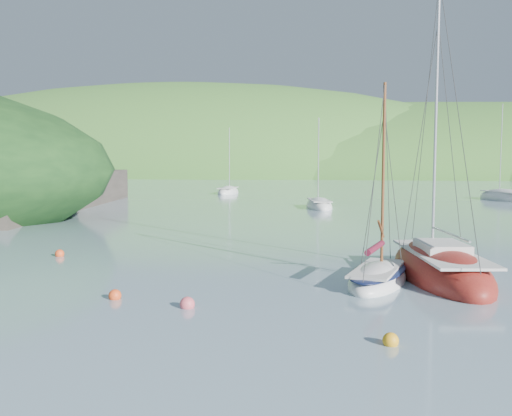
% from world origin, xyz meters
% --- Properties ---
extents(ground, '(700.00, 700.00, 0.00)m').
position_xyz_m(ground, '(0.00, 0.00, 0.00)').
color(ground, '#7590A1').
rests_on(ground, ground).
extents(shoreline_hills, '(690.00, 135.00, 56.00)m').
position_xyz_m(shoreline_hills, '(-9.66, 172.42, 0.00)').
color(shoreline_hills, '#2D6627').
rests_on(shoreline_hills, ground).
extents(daysailer_white, '(3.17, 5.81, 8.47)m').
position_xyz_m(daysailer_white, '(3.38, 6.65, 0.20)').
color(daysailer_white, silver).
rests_on(daysailer_white, ground).
extents(sloop_red, '(4.70, 9.44, 13.35)m').
position_xyz_m(sloop_red, '(5.90, 8.17, 0.24)').
color(sloop_red, maroon).
rests_on(sloop_red, ground).
extents(distant_sloop_a, '(3.85, 7.18, 9.74)m').
position_xyz_m(distant_sloop_a, '(-1.67, 40.44, 0.17)').
color(distant_sloop_a, silver).
rests_on(distant_sloop_a, ground).
extents(distant_sloop_b, '(6.19, 9.14, 12.32)m').
position_xyz_m(distant_sloop_b, '(18.94, 55.19, 0.20)').
color(distant_sloop_b, silver).
rests_on(distant_sloop_b, ground).
extents(distant_sloop_c, '(2.53, 7.06, 10.05)m').
position_xyz_m(distant_sloop_c, '(-16.10, 61.46, 0.17)').
color(distant_sloop_c, silver).
rests_on(distant_sloop_c, ground).
extents(mooring_buoys, '(26.81, 12.34, 0.50)m').
position_xyz_m(mooring_buoys, '(-1.14, 4.57, 0.12)').
color(mooring_buoys, orange).
rests_on(mooring_buoys, ground).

